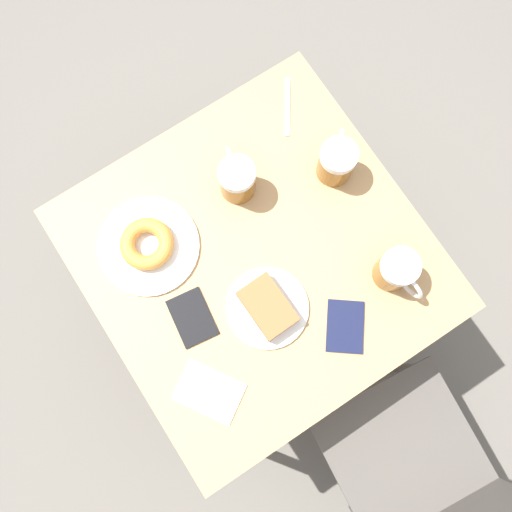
{
  "coord_description": "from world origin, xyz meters",
  "views": [
    {
      "loc": [
        0.15,
        0.23,
        2.11
      ],
      "look_at": [
        0.0,
        0.0,
        0.75
      ],
      "focal_mm": 40.0,
      "sensor_mm": 36.0,
      "label": 1
    }
  ],
  "objects_px": {
    "beer_mug_center": "(337,161)",
    "passport_far_edge": "(192,318)",
    "passport_near_edge": "(345,326)",
    "plate_with_donut": "(148,245)",
    "plate_with_cake": "(268,307)",
    "beer_mug_left": "(237,179)",
    "fork": "(288,107)",
    "chair": "(429,492)",
    "napkin_folded": "(210,392)",
    "beer_mug_right": "(397,271)"
  },
  "relations": [
    {
      "from": "beer_mug_left",
      "to": "passport_near_edge",
      "type": "distance_m",
      "value": 0.44
    },
    {
      "from": "beer_mug_left",
      "to": "beer_mug_center",
      "type": "relative_size",
      "value": 1.11
    },
    {
      "from": "plate_with_cake",
      "to": "passport_far_edge",
      "type": "relative_size",
      "value": 1.46
    },
    {
      "from": "fork",
      "to": "beer_mug_left",
      "type": "bearing_deg",
      "value": 26.19
    },
    {
      "from": "beer_mug_left",
      "to": "fork",
      "type": "distance_m",
      "value": 0.26
    },
    {
      "from": "beer_mug_right",
      "to": "passport_near_edge",
      "type": "distance_m",
      "value": 0.18
    },
    {
      "from": "chair",
      "to": "napkin_folded",
      "type": "relative_size",
      "value": 4.77
    },
    {
      "from": "beer_mug_left",
      "to": "beer_mug_right",
      "type": "relative_size",
      "value": 0.99
    },
    {
      "from": "plate_with_donut",
      "to": "beer_mug_center",
      "type": "distance_m",
      "value": 0.51
    },
    {
      "from": "passport_near_edge",
      "to": "napkin_folded",
      "type": "bearing_deg",
      "value": -7.74
    },
    {
      "from": "beer_mug_left",
      "to": "napkin_folded",
      "type": "height_order",
      "value": "beer_mug_left"
    },
    {
      "from": "fork",
      "to": "passport_far_edge",
      "type": "relative_size",
      "value": 1.03
    },
    {
      "from": "fork",
      "to": "passport_near_edge",
      "type": "distance_m",
      "value": 0.59
    },
    {
      "from": "beer_mug_right",
      "to": "napkin_folded",
      "type": "xyz_separation_m",
      "value": [
        0.52,
        -0.01,
        -0.06
      ]
    },
    {
      "from": "plate_with_cake",
      "to": "beer_mug_left",
      "type": "relative_size",
      "value": 1.53
    },
    {
      "from": "beer_mug_right",
      "to": "passport_far_edge",
      "type": "height_order",
      "value": "beer_mug_right"
    },
    {
      "from": "plate_with_donut",
      "to": "fork",
      "type": "relative_size",
      "value": 1.79
    },
    {
      "from": "fork",
      "to": "chair",
      "type": "bearing_deg",
      "value": 77.55
    },
    {
      "from": "chair",
      "to": "fork",
      "type": "bearing_deg",
      "value": -96.49
    },
    {
      "from": "beer_mug_left",
      "to": "beer_mug_center",
      "type": "height_order",
      "value": "same"
    },
    {
      "from": "chair",
      "to": "fork",
      "type": "height_order",
      "value": "chair"
    },
    {
      "from": "beer_mug_left",
      "to": "beer_mug_right",
      "type": "height_order",
      "value": "same"
    },
    {
      "from": "plate_with_cake",
      "to": "plate_with_donut",
      "type": "relative_size",
      "value": 0.8
    },
    {
      "from": "beer_mug_center",
      "to": "fork",
      "type": "relative_size",
      "value": 0.84
    },
    {
      "from": "beer_mug_center",
      "to": "passport_far_edge",
      "type": "xyz_separation_m",
      "value": [
        0.5,
        0.12,
        -0.06
      ]
    },
    {
      "from": "chair",
      "to": "beer_mug_right",
      "type": "bearing_deg",
      "value": -104.32
    },
    {
      "from": "passport_far_edge",
      "to": "fork",
      "type": "bearing_deg",
      "value": -146.43
    },
    {
      "from": "plate_with_cake",
      "to": "napkin_folded",
      "type": "height_order",
      "value": "plate_with_cake"
    },
    {
      "from": "chair",
      "to": "napkin_folded",
      "type": "distance_m",
      "value": 0.66
    },
    {
      "from": "chair",
      "to": "passport_far_edge",
      "type": "height_order",
      "value": "chair"
    },
    {
      "from": "plate_with_cake",
      "to": "plate_with_donut",
      "type": "xyz_separation_m",
      "value": [
        0.16,
        -0.29,
        -0.0
      ]
    },
    {
      "from": "beer_mug_right",
      "to": "fork",
      "type": "xyz_separation_m",
      "value": [
        -0.03,
        -0.51,
        -0.06
      ]
    },
    {
      "from": "beer_mug_center",
      "to": "passport_near_edge",
      "type": "distance_m",
      "value": 0.4
    },
    {
      "from": "chair",
      "to": "beer_mug_center",
      "type": "relative_size",
      "value": 7.23
    },
    {
      "from": "plate_with_donut",
      "to": "fork",
      "type": "xyz_separation_m",
      "value": [
        -0.5,
        -0.12,
        -0.02
      ]
    },
    {
      "from": "plate_with_donut",
      "to": "passport_far_edge",
      "type": "xyz_separation_m",
      "value": [
        0.0,
        0.21,
        -0.01
      ]
    },
    {
      "from": "passport_near_edge",
      "to": "plate_with_donut",
      "type": "bearing_deg",
      "value": -55.51
    },
    {
      "from": "plate_with_donut",
      "to": "beer_mug_center",
      "type": "bearing_deg",
      "value": 170.31
    },
    {
      "from": "napkin_folded",
      "to": "fork",
      "type": "height_order",
      "value": "same"
    },
    {
      "from": "beer_mug_center",
      "to": "plate_with_cake",
      "type": "bearing_deg",
      "value": 31.25
    },
    {
      "from": "chair",
      "to": "plate_with_donut",
      "type": "distance_m",
      "value": 0.97
    },
    {
      "from": "beer_mug_center",
      "to": "beer_mug_left",
      "type": "bearing_deg",
      "value": -22.6
    },
    {
      "from": "chair",
      "to": "passport_near_edge",
      "type": "relative_size",
      "value": 5.6
    },
    {
      "from": "napkin_folded",
      "to": "passport_near_edge",
      "type": "relative_size",
      "value": 1.17
    },
    {
      "from": "fork",
      "to": "passport_far_edge",
      "type": "xyz_separation_m",
      "value": [
        0.5,
        0.33,
        0.0
      ]
    },
    {
      "from": "plate_with_donut",
      "to": "passport_far_edge",
      "type": "distance_m",
      "value": 0.21
    },
    {
      "from": "beer_mug_right",
      "to": "passport_near_edge",
      "type": "relative_size",
      "value": 0.87
    },
    {
      "from": "beer_mug_right",
      "to": "napkin_folded",
      "type": "height_order",
      "value": "beer_mug_right"
    },
    {
      "from": "napkin_folded",
      "to": "chair",
      "type": "bearing_deg",
      "value": 121.91
    },
    {
      "from": "beer_mug_center",
      "to": "beer_mug_right",
      "type": "height_order",
      "value": "same"
    }
  ]
}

